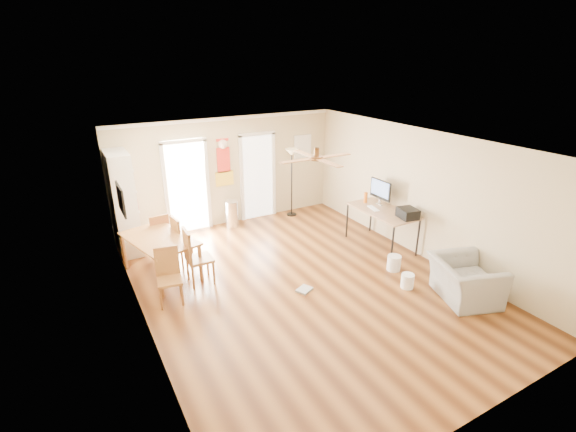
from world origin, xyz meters
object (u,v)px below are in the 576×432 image
dining_chair_right_a (186,240)px  printer (408,213)px  trash_can (232,214)px  torchiere_lamp (292,183)px  bookshelf (123,203)px  computer_desk (381,228)px  dining_chair_right_b (199,256)px  armchair (465,280)px  dining_chair_far (159,235)px  dining_chair_near (169,278)px  dining_table (161,256)px  wastebasket_b (407,281)px  wastebasket_a (394,263)px

dining_chair_right_a → printer: bearing=-121.1°
trash_can → torchiere_lamp: bearing=-0.8°
bookshelf → computer_desk: (4.82, -2.46, -0.66)m
dining_chair_right_b → torchiere_lamp: (3.15, 2.13, 0.34)m
bookshelf → armchair: bookshelf is taller
bookshelf → dining_chair_far: size_ratio=2.30×
dining_chair_near → dining_table: bearing=93.8°
computer_desk → wastebasket_b: computer_desk is taller
trash_can → dining_table: bearing=-143.3°
bookshelf → torchiere_lamp: size_ratio=1.23×
dining_chair_near → computer_desk: bearing=9.3°
trash_can → bookshelf: bearing=-177.2°
wastebasket_b → torchiere_lamp: bearing=90.4°
dining_chair_far → computer_desk: 4.71m
trash_can → wastebasket_a: trash_can is taller
dining_chair_right_a → trash_can: size_ratio=1.55×
dining_table → torchiere_lamp: bearing=22.1°
printer → wastebasket_a: bearing=-137.8°
dining_chair_near → wastebasket_a: bearing=-4.2°
bookshelf → computer_desk: size_ratio=1.38×
wastebasket_b → printer: bearing=48.8°
bookshelf → dining_chair_right_a: size_ratio=2.12×
torchiere_lamp → wastebasket_a: torchiere_lamp is taller
dining_chair_far → wastebasket_b: size_ratio=3.52×
dining_chair_right_a → wastebasket_a: 4.11m
dining_chair_right_b → torchiere_lamp: size_ratio=0.61×
dining_chair_near → computer_desk: 4.56m
computer_desk → dining_chair_right_a: bearing=161.9°
dining_chair_near → armchair: dining_chair_near is taller
dining_chair_right_b → dining_table: bearing=43.1°
dining_chair_far → computer_desk: bearing=151.3°
dining_table → trash_can: size_ratio=2.35×
dining_chair_near → dining_chair_far: bearing=91.7°
wastebasket_b → dining_chair_right_b: bearing=147.6°
dining_table → dining_chair_far: dining_chair_far is taller
bookshelf → wastebasket_a: size_ratio=7.11×
wastebasket_a → wastebasket_b: 0.65m
dining_chair_right_a → trash_can: bearing=-55.2°
dining_chair_near → printer: (4.70, -0.61, 0.45)m
bookshelf → printer: (4.96, -3.05, -0.14)m
bookshelf → dining_chair_right_b: 2.29m
torchiere_lamp → printer: torchiere_lamp is taller
computer_desk → printer: (0.14, -0.59, 0.52)m
trash_can → wastebasket_b: size_ratio=2.48×
dining_table → wastebasket_b: 4.58m
dining_chair_right_b → trash_can: size_ratio=1.63×
trash_can → wastebasket_a: size_ratio=2.17×
dining_chair_right_a → dining_chair_right_b: dining_chair_right_b is taller
dining_chair_right_a → dining_chair_far: 0.75m
dining_chair_near → wastebasket_b: size_ratio=3.64×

